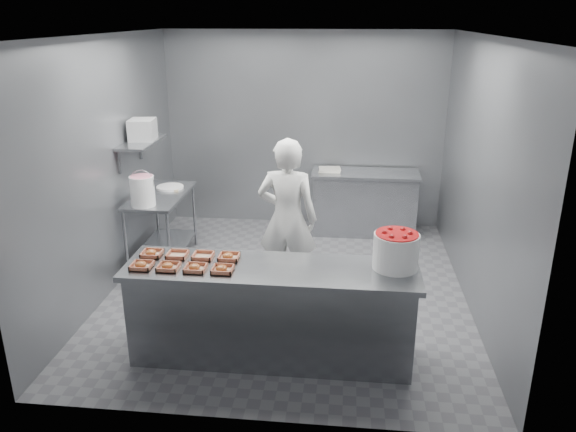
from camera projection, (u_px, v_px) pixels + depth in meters
The scene contains 24 objects.
floor at pixel (288, 288), 6.49m from camera, with size 4.50×4.50×0.00m, color #4C4C51.
ceiling at pixel (287, 35), 5.54m from camera, with size 4.50×4.50×0.00m, color white.
wall_back at pixel (304, 131), 8.12m from camera, with size 4.00×0.04×2.80m, color slate.
wall_left at pixel (108, 167), 6.22m from camera, with size 0.04×4.50×2.80m, color slate.
wall_right at pixel (479, 177), 5.81m from camera, with size 0.04×4.50×2.80m, color slate.
service_counter at pixel (272, 312), 5.07m from camera, with size 2.60×0.70×0.90m.
prep_table at pixel (162, 218), 7.02m from camera, with size 0.60×1.20×0.90m.
back_counter at pixel (364, 202), 8.02m from camera, with size 1.50×0.60×0.90m.
wall_shelf at pixel (142, 142), 6.71m from camera, with size 0.35×0.90×0.03m, color slate.
tray_0 at pixel (142, 265), 4.90m from camera, with size 0.19×0.18×0.06m.
tray_1 at pixel (168, 266), 4.88m from camera, with size 0.19×0.18×0.06m.
tray_2 at pixel (195, 268), 4.86m from camera, with size 0.19×0.18×0.06m.
tray_3 at pixel (222, 269), 4.83m from camera, with size 0.19×0.18×0.06m.
tray_4 at pixel (152, 253), 5.15m from camera, with size 0.19×0.18×0.06m.
tray_5 at pixel (177, 255), 5.13m from camera, with size 0.19×0.18×0.04m.
tray_6 at pixel (203, 256), 5.10m from camera, with size 0.19×0.18×0.04m.
tray_7 at pixel (229, 257), 5.08m from camera, with size 0.19×0.18×0.06m.
worker at pixel (287, 219), 6.09m from camera, with size 0.65×0.43×1.79m, color silver.
strawberry_tub at pixel (396, 250), 4.85m from camera, with size 0.39×0.39×0.33m.
glaze_bucket at pixel (142, 190), 6.44m from camera, with size 0.29×0.28×0.43m.
bucket_lid at pixel (170, 187), 7.15m from camera, with size 0.34×0.34×0.03m, color white.
rag at pixel (173, 189), 7.06m from camera, with size 0.15×0.12×0.02m, color #CCB28C.
appliance at pixel (143, 129), 6.72m from camera, with size 0.29×0.33×0.25m, color gray.
paper_stack at pixel (330, 170), 7.91m from camera, with size 0.30×0.22×0.05m, color silver.
Camera 1 is at (0.63, -5.79, 2.99)m, focal length 35.00 mm.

